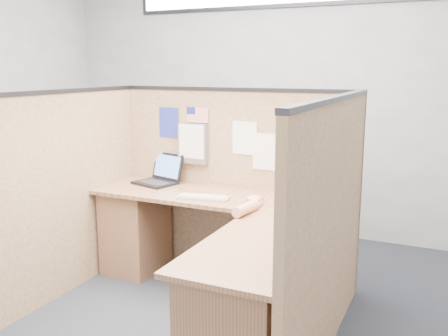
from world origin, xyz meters
The scene contains 13 objects.
floor centered at (0.00, 0.00, 0.00)m, with size 5.00×5.00×0.00m, color black.
wall_back centered at (0.00, 2.25, 1.40)m, with size 5.00×5.00×0.00m, color gray.
cubicle_partitions centered at (0.00, 0.43, 0.77)m, with size 2.06×1.83×1.53m.
l_desk centered at (0.18, 0.29, 0.39)m, with size 1.95×1.75×0.73m.
laptop centered at (-0.62, 0.85, 0.79)m, with size 0.38×0.40×0.24m.
keyboard centered at (-0.04, 0.53, 0.74)m, with size 0.41×0.20×0.03m.
mouse centered at (0.38, 0.52, 0.75)m, with size 0.11×0.07×0.05m, color silver.
hand_forearm centered at (0.39, 0.38, 0.77)m, with size 0.11×0.39×0.08m.
blue_poster centered at (-0.58, 0.97, 1.23)m, with size 0.19×0.00×0.25m, color #212A98.
american_flag centered at (-0.33, 0.96, 1.29)m, with size 0.20×0.01×0.34m.
file_holder centered at (-0.34, 0.94, 1.07)m, with size 0.26×0.05×0.33m.
paper_left centered at (0.11, 0.97, 1.14)m, with size 0.21×0.00×0.26m, color white.
paper_right centered at (0.29, 0.97, 1.04)m, with size 0.22×0.00×0.29m, color white.
Camera 1 is at (1.61, -2.64, 1.68)m, focal length 40.00 mm.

